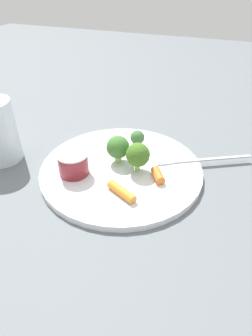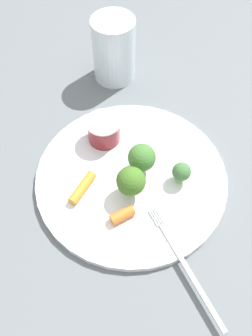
{
  "view_description": "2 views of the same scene",
  "coord_description": "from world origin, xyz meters",
  "px_view_note": "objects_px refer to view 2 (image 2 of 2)",
  "views": [
    {
      "loc": [
        -0.16,
        0.41,
        0.33
      ],
      "look_at": [
        -0.01,
        0.01,
        0.02
      ],
      "focal_mm": 30.91,
      "sensor_mm": 36.0,
      "label": 1
    },
    {
      "loc": [
        -0.31,
        0.0,
        0.5
      ],
      "look_at": [
        0.01,
        0.01,
        0.02
      ],
      "focal_mm": 39.04,
      "sensor_mm": 36.0,
      "label": 2
    }
  ],
  "objects_px": {
    "carrot_stick_1": "(123,215)",
    "carrot_stick_0": "(83,188)",
    "broccoli_floret_0": "(143,158)",
    "broccoli_floret_1": "(182,172)",
    "sauce_cup": "(105,130)",
    "fork": "(185,263)",
    "broccoli_floret_2": "(135,181)",
    "plate": "(132,178)",
    "drinking_glass": "(115,50)"
  },
  "relations": [
    {
      "from": "sauce_cup",
      "to": "broccoli_floret_1",
      "type": "xyz_separation_m",
      "value": [
        -0.08,
        -0.12,
        0.0
      ]
    },
    {
      "from": "carrot_stick_0",
      "to": "fork",
      "type": "distance_m",
      "value": 0.19
    },
    {
      "from": "plate",
      "to": "broccoli_floret_2",
      "type": "height_order",
      "value": "broccoli_floret_2"
    },
    {
      "from": "carrot_stick_0",
      "to": "carrot_stick_1",
      "type": "height_order",
      "value": "carrot_stick_1"
    },
    {
      "from": "broccoli_floret_2",
      "to": "broccoli_floret_1",
      "type": "bearing_deg",
      "value": -70.39
    },
    {
      "from": "broccoli_floret_2",
      "to": "carrot_stick_1",
      "type": "relative_size",
      "value": 1.56
    },
    {
      "from": "sauce_cup",
      "to": "carrot_stick_1",
      "type": "xyz_separation_m",
      "value": [
        -0.15,
        -0.03,
        -0.01
      ]
    },
    {
      "from": "fork",
      "to": "drinking_glass",
      "type": "relative_size",
      "value": 1.4
    },
    {
      "from": "broccoli_floret_1",
      "to": "drinking_glass",
      "type": "bearing_deg",
      "value": 24.51
    },
    {
      "from": "broccoli_floret_0",
      "to": "fork",
      "type": "relative_size",
      "value": 0.32
    },
    {
      "from": "carrot_stick_1",
      "to": "fork",
      "type": "height_order",
      "value": "carrot_stick_1"
    },
    {
      "from": "broccoli_floret_1",
      "to": "carrot_stick_0",
      "type": "xyz_separation_m",
      "value": [
        -0.02,
        0.15,
        -0.01
      ]
    },
    {
      "from": "carrot_stick_1",
      "to": "drinking_glass",
      "type": "xyz_separation_m",
      "value": [
        0.32,
        0.03,
        0.04
      ]
    },
    {
      "from": "drinking_glass",
      "to": "broccoli_floret_1",
      "type": "bearing_deg",
      "value": -155.49
    },
    {
      "from": "sauce_cup",
      "to": "carrot_stick_1",
      "type": "height_order",
      "value": "sauce_cup"
    },
    {
      "from": "carrot_stick_1",
      "to": "broccoli_floret_0",
      "type": "bearing_deg",
      "value": -17.63
    },
    {
      "from": "carrot_stick_0",
      "to": "fork",
      "type": "relative_size",
      "value": 0.34
    },
    {
      "from": "broccoli_floret_2",
      "to": "carrot_stick_1",
      "type": "distance_m",
      "value": 0.05
    },
    {
      "from": "broccoli_floret_0",
      "to": "broccoli_floret_2",
      "type": "height_order",
      "value": "broccoli_floret_2"
    },
    {
      "from": "fork",
      "to": "sauce_cup",
      "type": "bearing_deg",
      "value": 29.46
    },
    {
      "from": "carrot_stick_1",
      "to": "drinking_glass",
      "type": "distance_m",
      "value": 0.32
    },
    {
      "from": "broccoli_floret_0",
      "to": "sauce_cup",
      "type": "bearing_deg",
      "value": 45.37
    },
    {
      "from": "carrot_stick_1",
      "to": "broccoli_floret_1",
      "type": "bearing_deg",
      "value": -52.53
    },
    {
      "from": "broccoli_floret_1",
      "to": "sauce_cup",
      "type": "bearing_deg",
      "value": 56.92
    },
    {
      "from": "broccoli_floret_2",
      "to": "fork",
      "type": "relative_size",
      "value": 0.33
    },
    {
      "from": "sauce_cup",
      "to": "fork",
      "type": "relative_size",
      "value": 0.33
    },
    {
      "from": "broccoli_floret_1",
      "to": "broccoli_floret_2",
      "type": "distance_m",
      "value": 0.08
    },
    {
      "from": "broccoli_floret_0",
      "to": "carrot_stick_0",
      "type": "relative_size",
      "value": 0.94
    },
    {
      "from": "broccoli_floret_1",
      "to": "carrot_stick_0",
      "type": "height_order",
      "value": "broccoli_floret_1"
    },
    {
      "from": "broccoli_floret_2",
      "to": "fork",
      "type": "distance_m",
      "value": 0.13
    },
    {
      "from": "broccoli_floret_0",
      "to": "carrot_stick_1",
      "type": "bearing_deg",
      "value": 162.37
    },
    {
      "from": "carrot_stick_1",
      "to": "plate",
      "type": "bearing_deg",
      "value": -9.07
    },
    {
      "from": "fork",
      "to": "plate",
      "type": "bearing_deg",
      "value": 27.9
    },
    {
      "from": "broccoli_floret_0",
      "to": "broccoli_floret_1",
      "type": "xyz_separation_m",
      "value": [
        -0.02,
        -0.06,
        -0.01
      ]
    },
    {
      "from": "carrot_stick_0",
      "to": "carrot_stick_1",
      "type": "bearing_deg",
      "value": -125.68
    },
    {
      "from": "broccoli_floret_0",
      "to": "fork",
      "type": "bearing_deg",
      "value": -158.96
    },
    {
      "from": "fork",
      "to": "drinking_glass",
      "type": "bearing_deg",
      "value": 16.24
    },
    {
      "from": "carrot_stick_0",
      "to": "carrot_stick_1",
      "type": "xyz_separation_m",
      "value": [
        -0.04,
        -0.06,
        0.0
      ]
    },
    {
      "from": "broccoli_floret_2",
      "to": "drinking_glass",
      "type": "distance_m",
      "value": 0.28
    },
    {
      "from": "plate",
      "to": "broccoli_floret_0",
      "type": "relative_size",
      "value": 5.6
    },
    {
      "from": "carrot_stick_1",
      "to": "carrot_stick_0",
      "type": "bearing_deg",
      "value": 54.32
    },
    {
      "from": "broccoli_floret_2",
      "to": "carrot_stick_0",
      "type": "bearing_deg",
      "value": 87.7
    },
    {
      "from": "plate",
      "to": "broccoli_floret_2",
      "type": "xyz_separation_m",
      "value": [
        -0.03,
        -0.0,
        0.04
      ]
    },
    {
      "from": "broccoli_floret_2",
      "to": "carrot_stick_1",
      "type": "height_order",
      "value": "broccoli_floret_2"
    },
    {
      "from": "sauce_cup",
      "to": "broccoli_floret_0",
      "type": "relative_size",
      "value": 1.05
    },
    {
      "from": "broccoli_floret_2",
      "to": "broccoli_floret_0",
      "type": "bearing_deg",
      "value": -14.68
    },
    {
      "from": "broccoli_floret_0",
      "to": "fork",
      "type": "xyz_separation_m",
      "value": [
        -0.15,
        -0.06,
        -0.03
      ]
    },
    {
      "from": "carrot_stick_1",
      "to": "drinking_glass",
      "type": "height_order",
      "value": "drinking_glass"
    },
    {
      "from": "broccoli_floret_1",
      "to": "broccoli_floret_2",
      "type": "bearing_deg",
      "value": 109.61
    },
    {
      "from": "plate",
      "to": "drinking_glass",
      "type": "bearing_deg",
      "value": 8.72
    }
  ]
}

